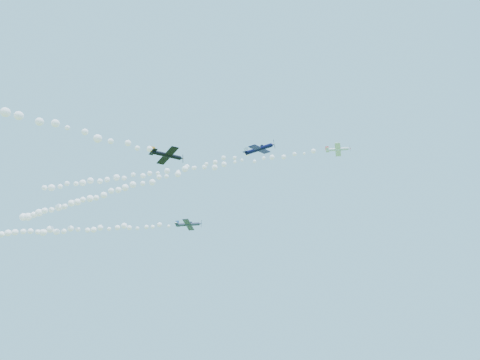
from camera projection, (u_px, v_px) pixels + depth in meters
The scene contains 7 objects.
plane_white at pixel (338, 149), 100.85m from camera, with size 6.31×6.68×2.27m.
smoke_trail_white at pixel (173, 171), 111.12m from camera, with size 83.60×21.96×2.73m, color white, non-canonical shape.
plane_navy at pixel (260, 149), 88.58m from camera, with size 7.76×7.82×2.39m.
smoke_trail_navy at pixel (115, 191), 108.98m from camera, with size 84.62×5.75×2.99m, color white, non-canonical shape.
plane_grey at pixel (188, 224), 115.26m from camera, with size 7.88×8.33×2.30m.
smoke_trail_grey at pixel (65, 230), 118.90m from camera, with size 65.27×28.06×3.49m, color white, non-canonical shape.
plane_black at pixel (167, 155), 70.30m from camera, with size 6.46×6.11×1.71m.
Camera 1 is at (41.64, -82.36, 4.94)m, focal length 30.00 mm.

